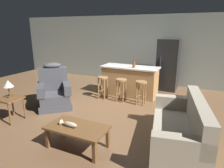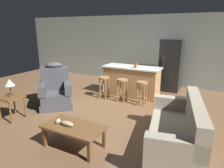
{
  "view_description": "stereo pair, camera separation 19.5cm",
  "coord_description": "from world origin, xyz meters",
  "px_view_note": "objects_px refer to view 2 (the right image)",
  "views": [
    {
      "loc": [
        2.15,
        -4.48,
        2.12
      ],
      "look_at": [
        0.06,
        -0.1,
        0.75
      ],
      "focal_mm": 32.0,
      "sensor_mm": 36.0,
      "label": 1
    },
    {
      "loc": [
        2.32,
        -4.39,
        2.12
      ],
      "look_at": [
        0.06,
        -0.1,
        0.75
      ],
      "focal_mm": 32.0,
      "sensor_mm": 36.0,
      "label": 2
    }
  ],
  "objects_px": {
    "fish_figurine": "(65,123)",
    "bottle_tall_green": "(135,65)",
    "couch": "(178,132)",
    "end_table": "(11,101)",
    "bar_stool_left": "(104,83)",
    "bar_stool_right": "(142,89)",
    "table_lamp": "(9,83)",
    "kitchen_island": "(131,81)",
    "refrigerator": "(171,65)",
    "recliner_near_lamp": "(56,91)",
    "bar_stool_middle": "(122,86)",
    "coffee_table": "(74,129)"
  },
  "relations": [
    {
      "from": "table_lamp",
      "to": "refrigerator",
      "type": "relative_size",
      "value": 0.23
    },
    {
      "from": "kitchen_island",
      "to": "bottle_tall_green",
      "type": "height_order",
      "value": "bottle_tall_green"
    },
    {
      "from": "kitchen_island",
      "to": "refrigerator",
      "type": "relative_size",
      "value": 1.02
    },
    {
      "from": "coffee_table",
      "to": "bar_stool_middle",
      "type": "distance_m",
      "value": 2.58
    },
    {
      "from": "kitchen_island",
      "to": "bottle_tall_green",
      "type": "relative_size",
      "value": 7.77
    },
    {
      "from": "coffee_table",
      "to": "end_table",
      "type": "distance_m",
      "value": 2.07
    },
    {
      "from": "bar_stool_left",
      "to": "couch",
      "type": "bearing_deg",
      "value": -35.14
    },
    {
      "from": "end_table",
      "to": "table_lamp",
      "type": "relative_size",
      "value": 1.37
    },
    {
      "from": "couch",
      "to": "bar_stool_middle",
      "type": "relative_size",
      "value": 2.98
    },
    {
      "from": "bar_stool_middle",
      "to": "bar_stool_right",
      "type": "bearing_deg",
      "value": 0.0
    },
    {
      "from": "bar_stool_left",
      "to": "recliner_near_lamp",
      "type": "bearing_deg",
      "value": -127.1
    },
    {
      "from": "bar_stool_left",
      "to": "bar_stool_middle",
      "type": "bearing_deg",
      "value": 0.0
    },
    {
      "from": "recliner_near_lamp",
      "to": "bar_stool_right",
      "type": "xyz_separation_m",
      "value": [
        2.11,
        1.17,
        0.05
      ]
    },
    {
      "from": "end_table",
      "to": "bar_stool_middle",
      "type": "bearing_deg",
      "value": 51.71
    },
    {
      "from": "bar_stool_right",
      "to": "refrigerator",
      "type": "xyz_separation_m",
      "value": [
        0.37,
        1.83,
        0.41
      ]
    },
    {
      "from": "recliner_near_lamp",
      "to": "bottle_tall_green",
      "type": "relative_size",
      "value": 5.18
    },
    {
      "from": "fish_figurine",
      "to": "bar_stool_left",
      "type": "bearing_deg",
      "value": 105.03
    },
    {
      "from": "bar_stool_left",
      "to": "end_table",
      "type": "bearing_deg",
      "value": -117.68
    },
    {
      "from": "bar_stool_right",
      "to": "recliner_near_lamp",
      "type": "bearing_deg",
      "value": -150.9
    },
    {
      "from": "fish_figurine",
      "to": "recliner_near_lamp",
      "type": "distance_m",
      "value": 2.15
    },
    {
      "from": "couch",
      "to": "end_table",
      "type": "bearing_deg",
      "value": -3.17
    },
    {
      "from": "fish_figurine",
      "to": "end_table",
      "type": "distance_m",
      "value": 1.94
    },
    {
      "from": "end_table",
      "to": "refrigerator",
      "type": "xyz_separation_m",
      "value": [
        2.8,
        4.13,
        0.42
      ]
    },
    {
      "from": "table_lamp",
      "to": "bottle_tall_green",
      "type": "bearing_deg",
      "value": 53.13
    },
    {
      "from": "table_lamp",
      "to": "bar_stool_left",
      "type": "height_order",
      "value": "table_lamp"
    },
    {
      "from": "kitchen_island",
      "to": "refrigerator",
      "type": "xyz_separation_m",
      "value": [
        0.95,
        1.2,
        0.4
      ]
    },
    {
      "from": "coffee_table",
      "to": "kitchen_island",
      "type": "distance_m",
      "value": 3.2
    },
    {
      "from": "fish_figurine",
      "to": "bar_stool_middle",
      "type": "distance_m",
      "value": 2.62
    },
    {
      "from": "coffee_table",
      "to": "kitchen_island",
      "type": "xyz_separation_m",
      "value": [
        -0.2,
        3.19,
        0.11
      ]
    },
    {
      "from": "table_lamp",
      "to": "bar_stool_right",
      "type": "xyz_separation_m",
      "value": [
        2.46,
        2.26,
        -0.4
      ]
    },
    {
      "from": "refrigerator",
      "to": "bottle_tall_green",
      "type": "distance_m",
      "value": 1.56
    },
    {
      "from": "recliner_near_lamp",
      "to": "table_lamp",
      "type": "bearing_deg",
      "value": -60.6
    },
    {
      "from": "table_lamp",
      "to": "bottle_tall_green",
      "type": "distance_m",
      "value": 3.44
    },
    {
      "from": "couch",
      "to": "bar_stool_right",
      "type": "xyz_separation_m",
      "value": [
        -1.3,
        1.78,
        0.13
      ]
    },
    {
      "from": "fish_figurine",
      "to": "couch",
      "type": "bearing_deg",
      "value": 24.82
    },
    {
      "from": "fish_figurine",
      "to": "bar_stool_right",
      "type": "height_order",
      "value": "bar_stool_right"
    },
    {
      "from": "refrigerator",
      "to": "couch",
      "type": "bearing_deg",
      "value": -75.57
    },
    {
      "from": "recliner_near_lamp",
      "to": "bar_stool_right",
      "type": "distance_m",
      "value": 2.41
    },
    {
      "from": "couch",
      "to": "bar_stool_middle",
      "type": "bearing_deg",
      "value": -54.08
    },
    {
      "from": "end_table",
      "to": "table_lamp",
      "type": "bearing_deg",
      "value": 133.19
    },
    {
      "from": "bar_stool_left",
      "to": "bottle_tall_green",
      "type": "height_order",
      "value": "bottle_tall_green"
    },
    {
      "from": "coffee_table",
      "to": "bar_stool_left",
      "type": "distance_m",
      "value": 2.7
    },
    {
      "from": "kitchen_island",
      "to": "bar_stool_left",
      "type": "relative_size",
      "value": 2.65
    },
    {
      "from": "kitchen_island",
      "to": "bar_stool_middle",
      "type": "relative_size",
      "value": 2.65
    },
    {
      "from": "coffee_table",
      "to": "refrigerator",
      "type": "xyz_separation_m",
      "value": [
        0.75,
        4.39,
        0.52
      ]
    },
    {
      "from": "couch",
      "to": "recliner_near_lamp",
      "type": "height_order",
      "value": "recliner_near_lamp"
    },
    {
      "from": "couch",
      "to": "bar_stool_middle",
      "type": "xyz_separation_m",
      "value": [
        -1.91,
        1.78,
        0.13
      ]
    },
    {
      "from": "fish_figurine",
      "to": "bottle_tall_green",
      "type": "xyz_separation_m",
      "value": [
        0.11,
        3.1,
        0.58
      ]
    },
    {
      "from": "kitchen_island",
      "to": "bar_stool_left",
      "type": "xyz_separation_m",
      "value": [
        -0.64,
        -0.63,
        -0.01
      ]
    },
    {
      "from": "end_table",
      "to": "bar_stool_left",
      "type": "distance_m",
      "value": 2.6
    }
  ]
}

